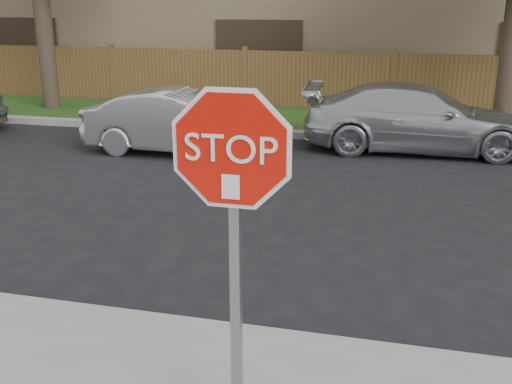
# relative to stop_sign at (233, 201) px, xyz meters

# --- Properties ---
(ground) EXTENTS (90.00, 90.00, 0.00)m
(ground) POSITION_rel_stop_sign_xyz_m (0.67, 1.48, -1.83)
(ground) COLOR black
(ground) RESTS_ON ground
(far_curb) EXTENTS (70.00, 0.30, 0.15)m
(far_curb) POSITION_rel_stop_sign_xyz_m (0.67, 9.63, -1.75)
(far_curb) COLOR gray
(far_curb) RESTS_ON ground
(grass_strip) EXTENTS (70.00, 3.00, 0.12)m
(grass_strip) POSITION_rel_stop_sign_xyz_m (0.67, 11.28, -1.77)
(grass_strip) COLOR #1E4714
(grass_strip) RESTS_ON ground
(fence) EXTENTS (70.00, 0.12, 1.60)m
(fence) POSITION_rel_stop_sign_xyz_m (0.67, 12.88, -1.03)
(fence) COLOR brown
(fence) RESTS_ON ground
(stop_sign) EXTENTS (1.01, 0.13, 2.55)m
(stop_sign) POSITION_rel_stop_sign_xyz_m (0.00, 0.00, 0.00)
(stop_sign) COLOR gray
(stop_sign) RESTS_ON sidewalk_near
(sedan_left) EXTENTS (3.83, 1.39, 1.25)m
(sedan_left) POSITION_rel_stop_sign_xyz_m (-3.28, 7.75, -1.20)
(sedan_left) COLOR silver
(sedan_left) RESTS_ON ground
(sedan_right) EXTENTS (4.67, 2.10, 1.33)m
(sedan_right) POSITION_rel_stop_sign_xyz_m (1.27, 9.08, -1.16)
(sedan_right) COLOR silver
(sedan_right) RESTS_ON ground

